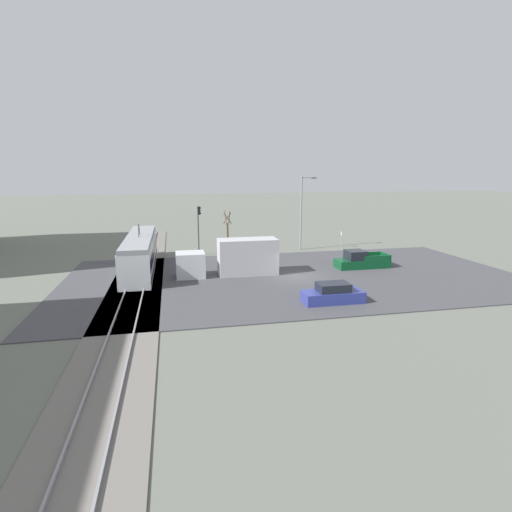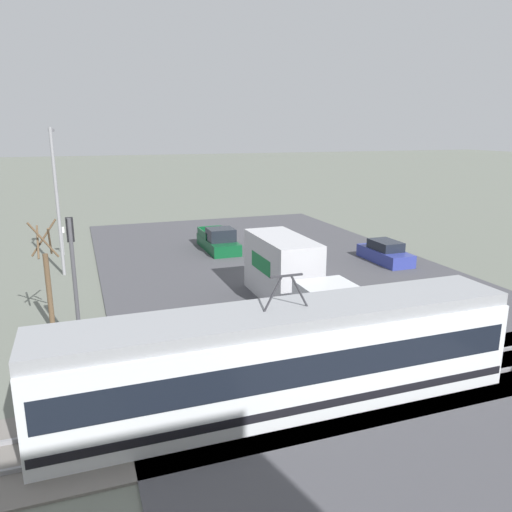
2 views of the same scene
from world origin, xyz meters
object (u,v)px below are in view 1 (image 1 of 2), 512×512
Objects in this scene: street_tree at (228,233)px; street_lamp_near_crossing at (303,209)px; traffic_light_pole at (199,224)px; no_parking_sign at (341,238)px; pickup_truck at (361,261)px; box_truck at (234,258)px; sedan_car_0 at (333,294)px; light_rail_tram at (140,253)px.

street_lamp_near_crossing is at bearing -92.33° from street_tree.
no_parking_sign is (0.90, -18.46, -2.41)m from traffic_light_pole.
pickup_truck is at bearing -166.24° from street_lamp_near_crossing.
box_truck reaches higher than pickup_truck.
box_truck is 2.10× the size of sedan_car_0.
street_lamp_near_crossing is (0.82, -13.08, 1.53)m from traffic_light_pole.
street_lamp_near_crossing reaches higher than pickup_truck.
traffic_light_pole reaches higher than sedan_car_0.
sedan_car_0 is (-13.90, -14.87, -1.04)m from light_rail_tram.
street_tree is 9.94m from street_lamp_near_crossing.
sedan_car_0 is (-10.02, 7.25, -0.07)m from pickup_truck.
traffic_light_pole is (6.37, -6.32, 1.97)m from light_rail_tram.
traffic_light_pole is (10.50, 2.57, 2.05)m from box_truck.
street_lamp_near_crossing is at bearing -86.39° from traffic_light_pole.
no_parking_sign reaches higher than pickup_truck.
traffic_light_pole is 2.73× the size of no_parking_sign.
light_rail_tram is at bearing 65.09° from box_truck.
pickup_truck is 16.83m from street_tree.
sedan_car_0 is at bearing 144.10° from pickup_truck.
traffic_light_pole reaches higher than pickup_truck.
street_tree is (1.21, -3.58, -1.36)m from traffic_light_pole.
box_truck is 11.78m from street_tree.
street_tree is at bearing 13.02° from sedan_car_0.
traffic_light_pole reaches higher than light_rail_tram.
light_rail_tram reaches higher than pickup_truck.
sedan_car_0 is at bearing -148.54° from box_truck.
street_tree is (11.71, -1.01, 0.69)m from box_truck.
street_lamp_near_crossing is at bearing -69.65° from light_rail_tram.
sedan_car_0 is 0.88× the size of street_tree.
sedan_car_0 is 0.79× the size of traffic_light_pole.
sedan_car_0 is at bearing 167.86° from street_lamp_near_crossing.
box_truck is 1.75× the size of pickup_truck.
traffic_light_pole is at bearing 57.00° from pickup_truck.
box_truck is at bearing -166.27° from traffic_light_pole.
box_truck is at bearing 175.07° from street_tree.
street_lamp_near_crossing reaches higher than sedan_car_0.
pickup_truck is 2.57× the size of no_parking_sign.
pickup_truck is at bearing -133.19° from street_tree.
light_rail_tram is at bearing 135.23° from traffic_light_pole.
no_parking_sign is (11.16, -2.66, 0.54)m from pickup_truck.
light_rail_tram is at bearing 106.36° from no_parking_sign.
traffic_light_pole is 1.12× the size of street_tree.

